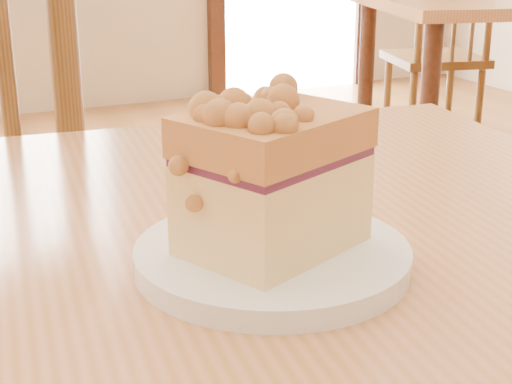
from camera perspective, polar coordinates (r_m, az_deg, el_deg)
cafe_chair_second at (r=3.62m, az=13.13°, el=9.60°), size 0.47×0.47×0.85m
plate at (r=0.61m, az=1.18°, el=-4.77°), size 0.21×0.21×0.02m
cake_slice at (r=0.58m, az=1.10°, el=1.44°), size 0.16×0.14×0.12m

